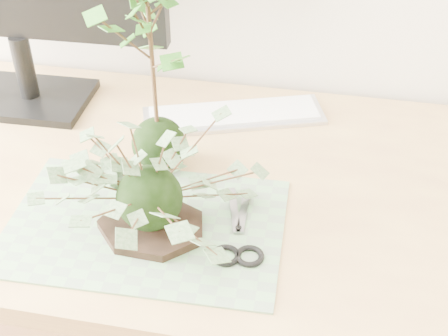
{
  "coord_description": "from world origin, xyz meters",
  "views": [
    {
      "loc": [
        0.15,
        0.36,
        1.45
      ],
      "look_at": [
        0.0,
        1.14,
        0.84
      ],
      "focal_mm": 50.0,
      "sensor_mm": 36.0,
      "label": 1
    }
  ],
  "objects_px": {
    "ivy_kokedama": "(147,173)",
    "keyboard": "(234,115)",
    "desk": "(213,216)",
    "maple_kokedama": "(149,21)"
  },
  "relations": [
    {
      "from": "desk",
      "to": "maple_kokedama",
      "type": "relative_size",
      "value": 3.88
    },
    {
      "from": "ivy_kokedama",
      "to": "keyboard",
      "type": "distance_m",
      "value": 0.39
    },
    {
      "from": "desk",
      "to": "keyboard",
      "type": "distance_m",
      "value": 0.23
    },
    {
      "from": "desk",
      "to": "ivy_kokedama",
      "type": "bearing_deg",
      "value": -114.15
    },
    {
      "from": "desk",
      "to": "ivy_kokedama",
      "type": "distance_m",
      "value": 0.27
    },
    {
      "from": "maple_kokedama",
      "to": "keyboard",
      "type": "height_order",
      "value": "maple_kokedama"
    },
    {
      "from": "maple_kokedama",
      "to": "keyboard",
      "type": "bearing_deg",
      "value": 60.62
    },
    {
      "from": "ivy_kokedama",
      "to": "maple_kokedama",
      "type": "distance_m",
      "value": 0.25
    },
    {
      "from": "desk",
      "to": "ivy_kokedama",
      "type": "xyz_separation_m",
      "value": [
        -0.07,
        -0.15,
        0.21
      ]
    },
    {
      "from": "ivy_kokedama",
      "to": "maple_kokedama",
      "type": "relative_size",
      "value": 0.91
    }
  ]
}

